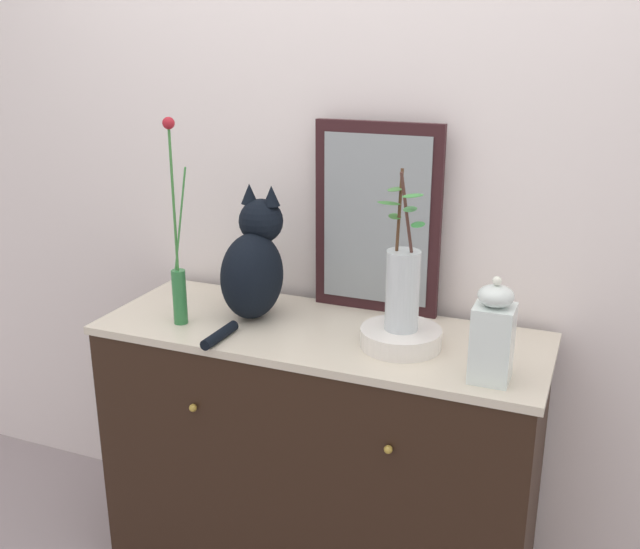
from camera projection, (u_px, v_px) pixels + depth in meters
name	position (u px, v px, depth m)	size (l,w,h in m)	color
wall_back	(357.00, 185.00, 2.41)	(4.40, 0.08, 2.60)	white
sideboard	(320.00, 458.00, 2.38)	(1.39, 0.53, 0.91)	black
mirror_leaning	(377.00, 219.00, 2.31)	(0.41, 0.03, 0.61)	#31171A
cat_sitting	(254.00, 265.00, 2.30)	(0.19, 0.43, 0.42)	black
vase_slim_green	(178.00, 271.00, 2.24)	(0.07, 0.04, 0.64)	#2E763E
bowl_porcelain	(401.00, 338.00, 2.11)	(0.24, 0.24, 0.06)	white
vase_glass_clear	(403.00, 286.00, 2.06)	(0.16, 0.16, 0.46)	silver
jar_lidded_porcelain	(493.00, 335.00, 1.88)	(0.10, 0.10, 0.29)	white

